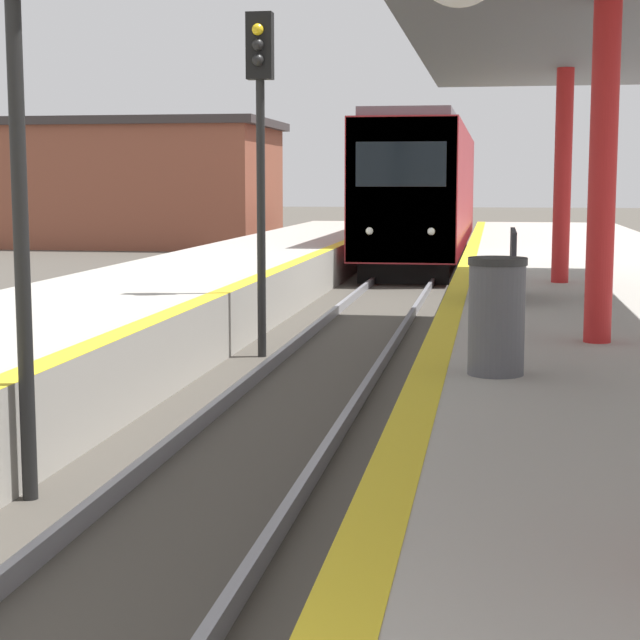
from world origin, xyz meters
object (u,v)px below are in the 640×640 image
Objects in this scene: train at (425,192)px; trash_bin at (497,316)px; bench at (503,262)px; signal_mid at (260,120)px; signal_near at (14,68)px.

train reaches higher than trash_bin.
signal_mid is at bearing 176.36° from bench.
signal_mid is at bearing 118.79° from trash_bin.
train is at bearing 95.08° from trash_bin.
train is at bearing 86.91° from signal_near.
signal_mid is at bearing -93.24° from train.
signal_near is (-1.39, -25.74, 1.17)m from train.
train is 18.83m from signal_mid.
train is 10.42× the size of bench.
train reaches higher than bench.
bench is at bearing -83.12° from train.
train is 18.32× the size of trash_bin.
trash_bin is (3.26, -5.93, -1.92)m from signal_mid.
signal_mid is at bearing 87.32° from signal_near.
trash_bin is at bearing -84.92° from train.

